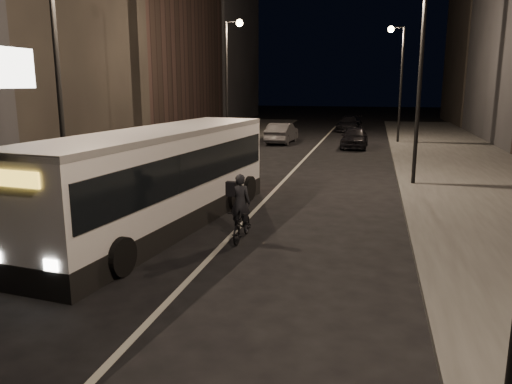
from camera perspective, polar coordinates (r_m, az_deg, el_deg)
The scene contains 12 objects.
ground at distance 11.38m, azimuth -7.76°, elevation -10.02°, with size 180.00×180.00×0.00m, color black.
sidewalk_right at distance 24.62m, azimuth 23.90°, elevation 1.34°, with size 7.00×70.00×0.16m, color #353532.
sidewalk_left at distance 27.16m, azimuth -14.03°, elevation 2.96°, with size 7.00×70.00×0.16m, color #353532.
streetlight_right_mid at distance 21.88m, azimuth 17.67°, elevation 14.49°, with size 1.20×0.44×8.12m.
streetlight_right_far at distance 37.85m, azimuth 15.92°, elevation 13.41°, with size 1.20×0.44×8.12m.
streetlight_left_near at distance 16.63m, azimuth -21.13°, elevation 15.14°, with size 1.20×0.44×8.12m.
streetlight_left_far at distance 33.13m, azimuth -2.95°, elevation 14.08°, with size 1.20×0.44×8.12m.
city_bus at distance 15.27m, azimuth -10.74°, elevation 1.96°, with size 3.64×11.23×2.98m.
cyclist_on_bicycle at distance 13.90m, azimuth -1.66°, elevation -3.00°, with size 0.58×1.66×1.91m.
car_near at distance 34.87m, azimuth 11.20°, elevation 6.14°, with size 1.71×4.26×1.45m, color black.
car_mid at distance 37.11m, azimuth 2.96°, elevation 6.75°, with size 1.59×4.55×1.50m, color #363639.
car_far at distance 47.47m, azimuth 10.61°, elevation 7.68°, with size 1.92×4.71×1.37m, color black.
Camera 1 is at (3.87, -9.81, 4.29)m, focal length 35.00 mm.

